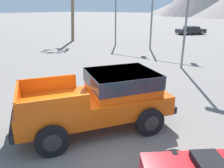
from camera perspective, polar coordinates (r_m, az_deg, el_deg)
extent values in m
plane|color=slate|center=(6.98, -4.29, -13.68)|extent=(320.00, 320.00, 0.00)
cube|color=#CC4C0C|center=(7.16, -4.66, -5.32)|extent=(4.37, 5.07, 0.62)
cube|color=#CC4C0C|center=(7.20, 2.52, 0.55)|extent=(2.72, 2.78, 0.70)
cube|color=#1E2833|center=(7.16, 2.53, 1.51)|extent=(2.78, 2.84, 0.45)
cube|color=#CC4C0C|center=(7.66, -16.42, 0.04)|extent=(1.15, 1.62, 0.48)
cube|color=#CC4C0C|center=(5.86, -14.90, -5.86)|extent=(1.15, 1.62, 0.48)
cube|color=#CC4C0C|center=(6.76, -23.48, -3.39)|extent=(1.64, 1.16, 0.48)
cube|color=black|center=(8.16, 12.10, -3.98)|extent=(1.72, 1.25, 0.24)
cube|color=black|center=(7.08, -24.18, -9.11)|extent=(1.72, 1.25, 0.24)
cylinder|color=black|center=(8.66, 2.99, -3.46)|extent=(0.75, 0.90, 0.90)
cylinder|color=#232326|center=(8.66, 2.99, -3.46)|extent=(0.53, 0.58, 0.49)
cylinder|color=black|center=(6.99, 9.76, -9.62)|extent=(0.75, 0.90, 0.90)
cylinder|color=#232326|center=(6.99, 9.76, -9.62)|extent=(0.53, 0.58, 0.49)
cylinder|color=black|center=(8.06, -16.86, -6.12)|extent=(0.75, 0.90, 0.90)
cylinder|color=#232326|center=(8.06, -16.86, -6.12)|extent=(0.53, 0.58, 0.49)
cylinder|color=black|center=(6.23, -15.43, -13.97)|extent=(0.75, 0.90, 0.90)
cylinder|color=#232326|center=(6.23, -15.43, -13.97)|extent=(0.53, 0.58, 0.49)
cylinder|color=black|center=(5.67, 15.66, -19.31)|extent=(0.64, 0.58, 0.65)
cylinder|color=#9E9EA3|center=(5.67, 15.66, -19.31)|extent=(0.42, 0.41, 0.36)
cube|color=#232328|center=(35.93, 19.85, 12.90)|extent=(4.11, 4.42, 0.58)
cube|color=#232328|center=(35.95, 20.09, 13.66)|extent=(2.36, 2.39, 0.39)
cube|color=#1E2833|center=(35.95, 20.09, 13.73)|extent=(2.41, 2.44, 0.23)
cylinder|color=black|center=(34.50, 18.76, 12.55)|extent=(0.59, 0.64, 0.65)
cylinder|color=#9E9EA3|center=(34.50, 18.76, 12.55)|extent=(0.41, 0.42, 0.36)
cylinder|color=black|center=(35.95, 17.26, 12.94)|extent=(0.59, 0.64, 0.65)
cylinder|color=#9E9EA3|center=(35.95, 17.26, 12.94)|extent=(0.41, 0.42, 0.36)
cylinder|color=black|center=(36.01, 22.38, 12.38)|extent=(0.59, 0.64, 0.65)
cylinder|color=#9E9EA3|center=(36.01, 22.38, 12.38)|extent=(0.41, 0.42, 0.36)
cylinder|color=black|center=(37.40, 20.80, 12.78)|extent=(0.59, 0.64, 0.65)
cylinder|color=#9E9EA3|center=(37.40, 20.80, 12.78)|extent=(0.41, 0.42, 0.36)
cylinder|color=slate|center=(23.62, 0.95, 17.17)|extent=(0.16, 0.16, 5.83)
cylinder|color=slate|center=(21.67, 10.35, 17.05)|extent=(0.16, 0.16, 6.10)
cylinder|color=slate|center=(14.89, 19.09, 17.83)|extent=(0.14, 0.14, 7.34)
cylinder|color=brown|center=(27.33, -10.26, 19.46)|extent=(0.36, 0.95, 8.01)
cone|color=gray|center=(140.85, 20.65, 18.96)|extent=(53.78, 53.78, 11.50)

